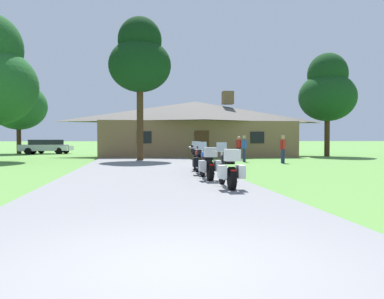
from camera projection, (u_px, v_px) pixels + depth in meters
name	position (u px, v px, depth m)	size (l,w,h in m)	color
ground_plane	(145.00, 163.00, 24.08)	(500.00, 500.00, 0.00)	#56893D
asphalt_driveway	(145.00, 165.00, 22.09)	(6.40, 80.00, 0.06)	slate
motorcycle_black_nearest_to_camera	(228.00, 169.00, 11.29)	(0.73, 2.08, 1.30)	black
motorcycle_blue_second_in_row	(208.00, 164.00, 13.71)	(0.73, 2.08, 1.30)	black
motorcycle_red_third_in_row	(201.00, 160.00, 15.83)	(0.72, 2.08, 1.30)	black
motorcycle_black_farthest_in_row	(195.00, 157.00, 18.27)	(0.74, 2.08, 1.30)	black
stone_lodge	(195.00, 128.00, 33.62)	(16.57, 7.32, 5.55)	brown
bystander_red_shirt_near_lodge	(239.00, 147.00, 27.75)	(0.39, 0.46, 1.67)	black
bystander_blue_shirt_beside_signpost	(244.00, 147.00, 25.33)	(0.24, 0.55, 1.69)	navy
bystander_red_shirt_by_tree	(283.00, 148.00, 23.88)	(0.43, 0.40, 1.69)	navy
tree_left_far	(18.00, 100.00, 39.37)	(5.52, 5.52, 9.02)	#422D19
tree_right_of_lodge	(327.00, 90.00, 33.23)	(4.76, 4.76, 8.68)	#422D19
tree_by_lodge_front	(140.00, 59.00, 26.35)	(4.16, 4.16, 9.59)	#422D19
parked_silver_suv_far_left	(44.00, 146.00, 38.58)	(4.94, 3.10, 1.40)	#ADAFB7
parked_white_sedan_far_left	(49.00, 147.00, 39.31)	(4.50, 2.73, 1.20)	silver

